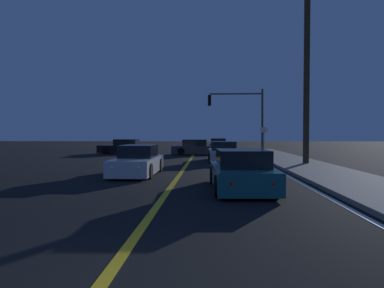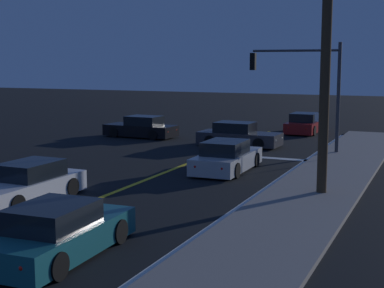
% 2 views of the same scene
% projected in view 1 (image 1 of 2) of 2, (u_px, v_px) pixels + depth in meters
% --- Properties ---
extents(sidewalk_right, '(3.20, 45.99, 0.15)m').
position_uv_depth(sidewalk_right, '(324.00, 172.00, 16.09)').
color(sidewalk_right, gray).
rests_on(sidewalk_right, ground).
extents(lane_line_center, '(0.20, 43.43, 0.01)m').
position_uv_depth(lane_line_center, '(181.00, 173.00, 16.42)').
color(lane_line_center, gold).
rests_on(lane_line_center, ground).
extents(lane_line_edge_right, '(0.16, 43.43, 0.01)m').
position_uv_depth(lane_line_edge_right, '(284.00, 174.00, 16.18)').
color(lane_line_edge_right, white).
rests_on(lane_line_edge_right, ground).
extents(stop_bar, '(5.06, 0.50, 0.01)m').
position_uv_depth(stop_bar, '(224.00, 157.00, 27.55)').
color(stop_bar, white).
rests_on(stop_bar, ground).
extents(car_following_oncoming_red, '(1.96, 4.28, 1.34)m').
position_uv_depth(car_following_oncoming_red, '(218.00, 145.00, 38.22)').
color(car_following_oncoming_red, maroon).
rests_on(car_following_oncoming_red, ground).
extents(car_parked_curb_charcoal, '(4.63, 1.98, 1.34)m').
position_uv_depth(car_parked_curb_charcoal, '(197.00, 148.00, 30.83)').
color(car_parked_curb_charcoal, '#2D2D33').
rests_on(car_parked_curb_charcoal, ground).
extents(car_distant_tail_teal, '(2.09, 4.52, 1.34)m').
position_uv_depth(car_distant_tail_teal, '(241.00, 172.00, 11.59)').
color(car_distant_tail_teal, '#195960').
rests_on(car_distant_tail_teal, ground).
extents(car_lead_oncoming_silver, '(2.02, 4.61, 1.34)m').
position_uv_depth(car_lead_oncoming_silver, '(223.00, 153.00, 23.53)').
color(car_lead_oncoming_silver, '#B2B5BA').
rests_on(car_lead_oncoming_silver, ground).
extents(car_far_approaching_black, '(4.63, 2.04, 1.34)m').
position_uv_depth(car_far_approaching_black, '(124.00, 147.00, 32.32)').
color(car_far_approaching_black, black).
rests_on(car_far_approaching_black, ground).
extents(car_side_waiting_white, '(1.85, 4.58, 1.34)m').
position_uv_depth(car_side_waiting_white, '(138.00, 162.00, 15.87)').
color(car_side_waiting_white, silver).
rests_on(car_side_waiting_white, ground).
extents(traffic_signal_near_right, '(4.71, 0.28, 5.64)m').
position_uv_depth(traffic_signal_near_right, '(242.00, 111.00, 29.65)').
color(traffic_signal_near_right, '#38383D').
rests_on(traffic_signal_near_right, ground).
extents(utility_pole_right, '(1.55, 0.35, 11.37)m').
position_uv_depth(utility_pole_right, '(307.00, 65.00, 20.09)').
color(utility_pole_right, '#42301E').
rests_on(utility_pole_right, ground).
extents(street_sign_corner, '(0.56, 0.11, 2.39)m').
position_uv_depth(street_sign_corner, '(264.00, 137.00, 26.86)').
color(street_sign_corner, slate).
rests_on(street_sign_corner, ground).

